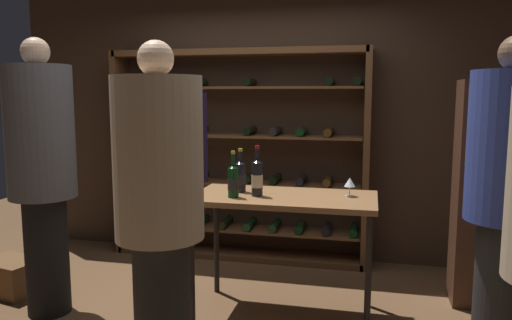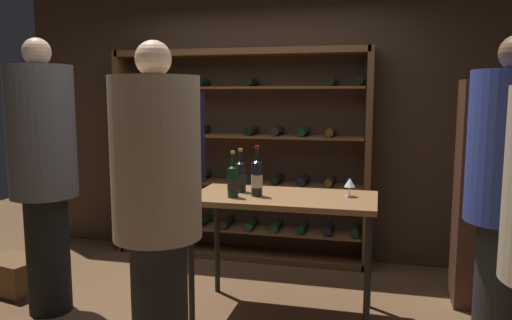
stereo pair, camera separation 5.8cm
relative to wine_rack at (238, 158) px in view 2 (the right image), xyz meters
The scene contains 13 objects.
ground_plane 1.76m from the wine_rack, 80.16° to the right, with size 9.25×9.25×0.00m, color brown.
back_wall 0.54m from the wine_rack, 40.58° to the left, with size 5.28×0.10×2.92m, color #3D2B1E.
wine_rack is the anchor object (origin of this frame).
tasting_table 1.40m from the wine_rack, 59.99° to the right, with size 1.34×0.69×0.92m.
person_bystander_red_print 2.57m from the wine_rack, 33.25° to the right, with size 0.51×0.51×2.01m.
person_guest_plum_blouse 1.90m from the wine_rack, 123.77° to the right, with size 0.48×0.48×2.06m.
person_guest_khaki 2.19m from the wine_rack, 86.04° to the right, with size 0.50×0.50×1.95m.
wine_crate 2.25m from the wine_rack, 140.80° to the right, with size 0.48×0.34×0.28m, color brown.
display_cabinet 2.27m from the wine_rack, 16.28° to the right, with size 0.44×0.36×1.76m, color #4C2D1E.
wine_bottle_red_label 1.20m from the wine_rack, 73.12° to the right, with size 0.08×0.08×0.33m.
wine_bottle_black_capsule 1.39m from the wine_rack, 75.52° to the right, with size 0.08×0.08×0.34m.
wine_bottle_gold_foil 1.36m from the wine_rack, 68.24° to the right, with size 0.08×0.08×0.37m.
wine_glass_stemmed_right 1.62m from the wine_rack, 44.12° to the right, with size 0.08×0.08×0.14m.
Camera 2 is at (1.11, -3.29, 1.65)m, focal length 34.67 mm.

